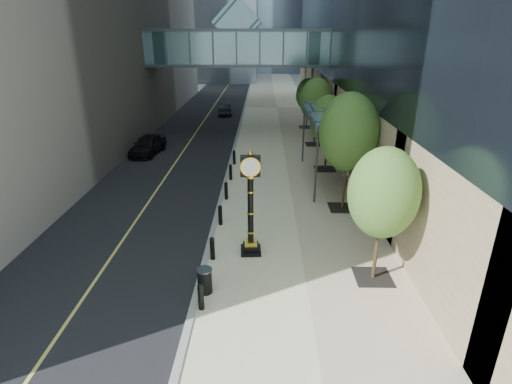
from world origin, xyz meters
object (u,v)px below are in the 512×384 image
(street_clock, at_px, (251,211))
(car_far, at_px, (224,108))
(trash_bin, at_px, (205,281))
(car_near, at_px, (148,145))
(pedestrian, at_px, (347,171))

(street_clock, relative_size, car_far, 1.11)
(trash_bin, relative_size, car_near, 0.21)
(car_near, bearing_deg, trash_bin, -61.16)
(car_near, distance_m, car_far, 16.73)
(car_near, relative_size, car_far, 1.07)
(trash_bin, bearing_deg, car_far, 94.11)
(pedestrian, relative_size, car_near, 0.37)
(pedestrian, bearing_deg, trash_bin, 51.24)
(pedestrian, height_order, car_near, pedestrian)
(street_clock, distance_m, pedestrian, 10.22)
(trash_bin, xyz_separation_m, pedestrian, (7.20, 11.27, 0.34))
(trash_bin, xyz_separation_m, car_near, (-6.85, 17.65, 0.24))
(street_clock, relative_size, pedestrian, 2.84)
(trash_bin, distance_m, car_near, 18.93)
(pedestrian, relative_size, car_far, 0.39)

